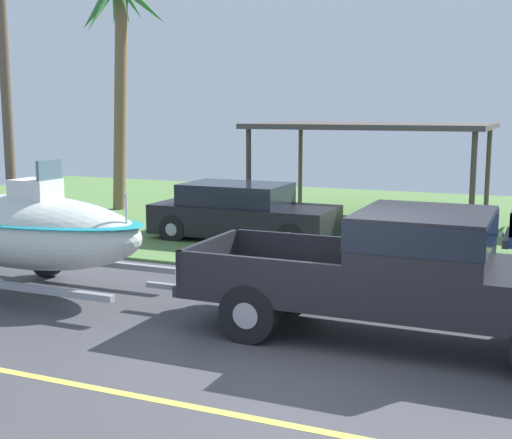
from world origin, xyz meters
TOP-DOWN VIEW (x-y plane):
  - ground at (0.00, 8.38)m, footprint 36.00×22.00m
  - pickup_truck_towing at (1.08, 1.19)m, footprint 5.84×2.01m
  - boat_on_trailer at (-5.55, 1.19)m, footprint 5.80×2.24m
  - parked_sedan_near at (-4.07, 6.83)m, footprint 4.33×1.85m
  - carport_awning at (-2.02, 11.31)m, footprint 6.36×4.71m
  - palm_tree_near_left at (-9.67, 10.09)m, footprint 2.53×2.83m
  - utility_pole at (-9.03, 4.63)m, footprint 0.24×1.80m

SIDE VIEW (x-z plane):
  - ground at x=0.00m, z-range -0.07..0.04m
  - parked_sedan_near at x=-4.07m, z-range -0.02..1.36m
  - pickup_truck_towing at x=1.08m, z-range 0.11..1.90m
  - boat_on_trailer at x=-5.55m, z-range -0.07..2.22m
  - carport_awning at x=-2.02m, z-range 1.23..3.97m
  - utility_pole at x=-9.03m, z-range 0.15..8.49m
  - palm_tree_near_left at x=-9.67m, z-range 1.73..8.97m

